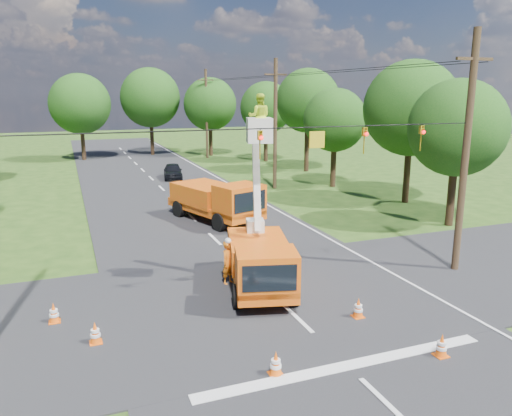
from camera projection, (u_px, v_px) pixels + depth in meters
name	position (u px, v px, depth m)	size (l,w,h in m)	color
ground	(175.00, 201.00, 35.09)	(140.00, 140.00, 0.00)	#254514
road_main	(175.00, 201.00, 35.09)	(12.00, 100.00, 0.06)	black
road_cross	(275.00, 297.00, 18.72)	(56.00, 10.00, 0.07)	black
stop_bar	(347.00, 367.00, 13.99)	(9.00, 0.45, 0.02)	silver
edge_line	(249.00, 196.00, 37.03)	(0.12, 90.00, 0.02)	silver
bucket_truck	(260.00, 250.00, 19.18)	(3.55, 6.15, 7.48)	#ED4E10
second_truck	(217.00, 200.00, 29.38)	(4.49, 7.13, 2.51)	#ED4E10
ground_worker	(228.00, 263.00, 19.87)	(0.65, 0.42, 1.77)	orange
distant_car	(173.00, 171.00, 44.09)	(1.59, 3.94, 1.34)	black
traffic_cone_0	(276.00, 364.00, 13.50)	(0.38, 0.38, 0.71)	#F65B0C
traffic_cone_1	(442.00, 346.00, 14.45)	(0.38, 0.38, 0.71)	#F65B0C
traffic_cone_2	(276.00, 248.00, 23.47)	(0.38, 0.38, 0.71)	#F65B0C
traffic_cone_3	(254.00, 224.00, 27.61)	(0.38, 0.38, 0.71)	#F65B0C
traffic_cone_4	(95.00, 333.00, 15.21)	(0.38, 0.38, 0.71)	#F65B0C
traffic_cone_5	(54.00, 313.00, 16.58)	(0.38, 0.38, 0.71)	#F65B0C
traffic_cone_7	(247.00, 202.00, 33.20)	(0.38, 0.38, 0.71)	#F65B0C
traffic_cone_8	(358.00, 308.00, 16.96)	(0.38, 0.38, 0.71)	#F65B0C
pole_right_near	(466.00, 152.00, 20.51)	(1.80, 0.30, 10.00)	#4C3823
pole_right_mid	(275.00, 124.00, 38.70)	(1.80, 0.30, 10.00)	#4C3823
pole_right_far	(207.00, 113.00, 56.88)	(1.80, 0.30, 10.00)	#4C3823
signal_span	(332.00, 138.00, 18.15)	(18.00, 0.29, 1.07)	black
tree_right_a	(457.00, 128.00, 27.60)	(5.40, 5.40, 8.28)	#382616
tree_right_b	(411.00, 108.00, 33.38)	(6.40, 6.40, 9.65)	#382616
tree_right_c	(335.00, 120.00, 39.38)	(5.00, 5.00, 7.83)	#382616
tree_right_d	(308.00, 101.00, 46.90)	(6.00, 6.00, 9.70)	#382616
tree_right_e	(266.00, 108.00, 54.02)	(5.60, 5.60, 8.63)	#382616
tree_far_a	(80.00, 104.00, 54.67)	(6.60, 6.60, 9.50)	#382616
tree_far_b	(150.00, 98.00, 59.13)	(7.00, 7.00, 10.32)	#382616
tree_far_c	(210.00, 104.00, 58.83)	(6.20, 6.20, 9.18)	#382616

